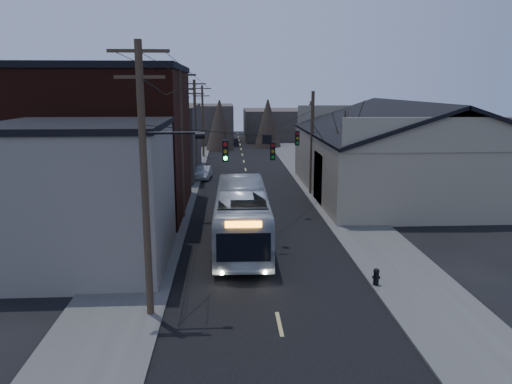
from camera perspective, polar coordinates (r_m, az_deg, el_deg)
ground at (r=17.91m, az=3.37°, el=-17.74°), size 160.00×160.00×0.00m
road_surface at (r=46.33m, az=-0.85°, el=0.96°), size 9.00×110.00×0.02m
sidewalk_left at (r=46.52m, az=-8.88°, el=0.92°), size 4.00×110.00×0.12m
sidewalk_right at (r=47.04m, az=7.09°, el=1.10°), size 4.00×110.00×0.12m
building_clapboard at (r=26.02m, az=-19.04°, el=-0.60°), size 8.00×8.00×7.00m
building_brick at (r=36.56m, az=-16.12°, el=5.44°), size 10.00×12.00×10.00m
building_left_far at (r=52.28m, az=-11.66°, el=5.85°), size 9.00×14.00×7.00m
warehouse at (r=43.53m, az=16.82°, el=3.32°), size 16.16×20.60×7.73m
building_far_left at (r=80.76m, az=-6.21°, el=7.75°), size 10.00×12.00×6.00m
building_far_right at (r=86.14m, az=2.72°, el=7.74°), size 12.00×14.00×5.00m
bare_tree at (r=36.80m, az=9.98°, el=3.57°), size 0.40×0.40×7.20m
utility_lines at (r=39.79m, az=-5.03°, el=6.29°), size 11.24×45.28×10.50m
bus at (r=28.43m, az=-1.64°, el=-2.63°), size 3.03×12.24×3.40m
parked_car at (r=49.00m, az=-6.02°, el=2.22°), size 1.60×3.83×1.23m
fire_hydrant at (r=23.30m, az=13.58°, el=-9.32°), size 0.38×0.27×0.79m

